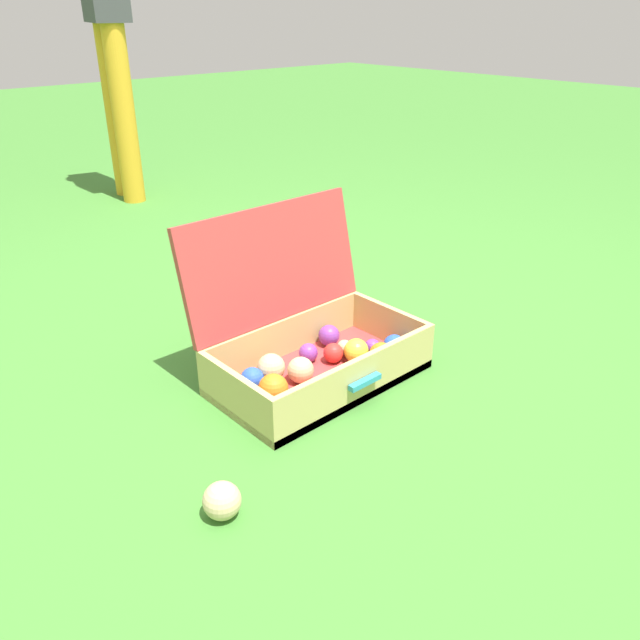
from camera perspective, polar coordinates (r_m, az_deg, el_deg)
The scene contains 4 objects.
ground_plane at distance 1.98m, azimuth 0.16°, elevation -3.93°, with size 16.00×16.00×0.00m, color #3D7A2D.
open_suitcase at distance 1.88m, azimuth -0.99°, elevation -2.01°, with size 0.62×0.45×0.48m.
stray_ball_on_grass at distance 1.44m, azimuth -8.74°, elevation -15.63°, with size 0.08×0.08×0.08m, color #D1B784.
bystander_person at distance 3.78m, azimuth -18.61°, elevation 25.31°, with size 0.25×0.35×1.75m.
Camera 1 is at (-1.15, -1.27, 1.00)m, focal length 35.90 mm.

